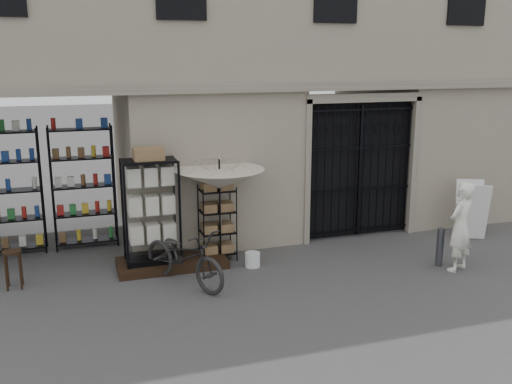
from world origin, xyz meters
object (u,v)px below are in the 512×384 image
object	(u,v)px
wire_rack	(217,224)
bicycle	(185,284)
market_umbrella	(219,174)
wooden_stool	(14,268)
display_cabinet	(151,217)
white_bucket	(253,260)
steel_bollard	(440,247)
easel_sign	(472,210)
shopkeeper	(456,270)

from	to	relation	value
wire_rack	bicycle	bearing A→B (deg)	-126.23
market_umbrella	wooden_stool	distance (m)	3.89
display_cabinet	market_umbrella	xyz separation A→B (m)	(1.27, -0.03, 0.72)
display_cabinet	white_bucket	world-z (taller)	display_cabinet
wire_rack	white_bucket	bearing A→B (deg)	-46.23
wire_rack	market_umbrella	distance (m)	1.02
wire_rack	market_umbrella	xyz separation A→B (m)	(0.01, -0.16, 1.01)
bicycle	steel_bollard	size ratio (longest dim) A/B	2.66
display_cabinet	bicycle	bearing A→B (deg)	-74.60
bicycle	easel_sign	xyz separation A→B (m)	(6.33, 0.59, 0.63)
market_umbrella	white_bucket	world-z (taller)	market_umbrella
wire_rack	steel_bollard	xyz separation A→B (m)	(3.85, -1.65, -0.35)
steel_bollard	shopkeeper	distance (m)	0.50
wire_rack	easel_sign	world-z (taller)	wire_rack
wooden_stool	easel_sign	size ratio (longest dim) A/B	0.54
white_bucket	display_cabinet	bearing A→B (deg)	165.30
display_cabinet	market_umbrella	world-z (taller)	market_umbrella
wire_rack	steel_bollard	world-z (taller)	wire_rack
market_umbrella	easel_sign	xyz separation A→B (m)	(5.47, -0.29, -1.09)
market_umbrella	white_bucket	size ratio (longest dim) A/B	8.52
market_umbrella	bicycle	xyz separation A→B (m)	(-0.87, -0.88, -1.72)
display_cabinet	steel_bollard	xyz separation A→B (m)	(5.11, -1.52, -0.64)
wooden_stool	easel_sign	distance (m)	9.11
steel_bollard	shopkeeper	size ratio (longest dim) A/B	0.44
market_umbrella	shopkeeper	bearing A→B (deg)	-23.80
wooden_stool	bicycle	bearing A→B (deg)	-14.99
wire_rack	shopkeeper	distance (m)	4.52
display_cabinet	wire_rack	distance (m)	1.30
market_umbrella	bicycle	bearing A→B (deg)	-134.57
display_cabinet	market_umbrella	size ratio (longest dim) A/B	0.86
display_cabinet	white_bucket	size ratio (longest dim) A/B	7.32
white_bucket	easel_sign	xyz separation A→B (m)	(4.96, 0.15, 0.50)
bicycle	white_bucket	bearing A→B (deg)	-12.10
display_cabinet	easel_sign	size ratio (longest dim) A/B	1.68
white_bucket	steel_bollard	xyz separation A→B (m)	(3.33, -1.05, 0.23)
wire_rack	easel_sign	xyz separation A→B (m)	(5.48, -0.45, -0.08)
shopkeeper	display_cabinet	bearing A→B (deg)	-43.00
wooden_stool	shopkeeper	size ratio (longest dim) A/B	0.40
display_cabinet	shopkeeper	size ratio (longest dim) A/B	1.24
white_bucket	wooden_stool	bearing A→B (deg)	175.92
wire_rack	white_bucket	size ratio (longest dim) A/B	5.19
wooden_stool	market_umbrella	bearing A→B (deg)	2.19
display_cabinet	white_bucket	xyz separation A→B (m)	(1.77, -0.47, -0.87)
easel_sign	shopkeeper	bearing A→B (deg)	-110.47
market_umbrella	shopkeeper	size ratio (longest dim) A/B	1.45
steel_bollard	wooden_stool	bearing A→B (deg)	169.79
display_cabinet	white_bucket	distance (m)	2.03
wooden_stool	shopkeeper	distance (m)	7.83
white_bucket	easel_sign	bearing A→B (deg)	1.70
wire_rack	display_cabinet	bearing A→B (deg)	-170.92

